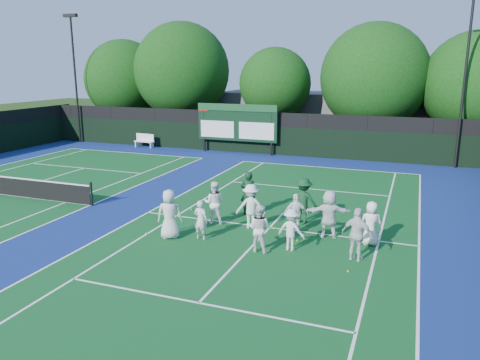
% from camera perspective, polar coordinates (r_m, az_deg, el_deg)
% --- Properties ---
extents(ground, '(120.00, 120.00, 0.00)m').
position_cam_1_polar(ground, '(17.53, 2.66, -6.87)').
color(ground, '#1B340E').
rests_on(ground, ground).
extents(court_apron, '(34.00, 32.00, 0.01)m').
position_cam_1_polar(court_apron, '(20.88, -12.33, -3.75)').
color(court_apron, navy).
rests_on(court_apron, ground).
extents(near_court, '(11.05, 23.85, 0.01)m').
position_cam_1_polar(near_court, '(18.42, 3.64, -5.81)').
color(near_court, '#104E1F').
rests_on(near_court, ground).
extents(back_fence, '(34.00, 0.08, 3.00)m').
position_cam_1_polar(back_fence, '(33.83, 1.47, 5.56)').
color(back_fence, black).
rests_on(back_fence, ground).
extents(scoreboard, '(6.00, 0.21, 3.55)m').
position_cam_1_polar(scoreboard, '(33.68, -0.40, 6.96)').
color(scoreboard, black).
rests_on(scoreboard, ground).
extents(clubhouse, '(18.00, 6.00, 4.00)m').
position_cam_1_polar(clubhouse, '(40.45, 10.69, 7.59)').
color(clubhouse, '#57575C').
rests_on(clubhouse, ground).
extents(light_pole_left, '(1.20, 0.30, 10.12)m').
position_cam_1_polar(light_pole_left, '(40.73, -19.56, 13.16)').
color(light_pole_left, black).
rests_on(light_pole_left, ground).
extents(light_pole_right, '(1.20, 0.30, 10.12)m').
position_cam_1_polar(light_pole_right, '(31.41, 25.89, 12.65)').
color(light_pole_right, black).
rests_on(light_pole_right, ground).
extents(bench, '(1.71, 0.63, 1.06)m').
position_cam_1_polar(bench, '(37.11, -11.55, 4.79)').
color(bench, white).
rests_on(bench, ground).
extents(tree_a, '(6.77, 6.77, 8.40)m').
position_cam_1_polar(tree_a, '(42.53, -13.68, 11.58)').
color(tree_a, black).
rests_on(tree_a, ground).
extents(tree_b, '(7.82, 7.82, 9.69)m').
position_cam_1_polar(tree_b, '(39.64, -6.83, 12.80)').
color(tree_b, black).
rests_on(tree_b, ground).
extents(tree_c, '(5.49, 5.49, 7.58)m').
position_cam_1_polar(tree_c, '(36.69, 4.54, 11.39)').
color(tree_c, black).
rests_on(tree_c, ground).
extents(tree_d, '(7.63, 7.63, 9.20)m').
position_cam_1_polar(tree_d, '(35.32, 16.31, 11.61)').
color(tree_d, black).
rests_on(tree_d, ground).
extents(tree_e, '(7.03, 7.03, 8.51)m').
position_cam_1_polar(tree_e, '(35.40, 27.03, 10.07)').
color(tree_e, black).
rests_on(tree_e, ground).
extents(tennis_ball_0, '(0.07, 0.07, 0.07)m').
position_cam_1_polar(tennis_ball_0, '(18.03, -11.37, -6.42)').
color(tennis_ball_0, '#BCD719').
rests_on(tennis_ball_0, ground).
extents(tennis_ball_1, '(0.07, 0.07, 0.07)m').
position_cam_1_polar(tennis_ball_1, '(18.28, 4.25, -5.90)').
color(tennis_ball_1, '#BCD719').
rests_on(tennis_ball_1, ground).
extents(tennis_ball_2, '(0.07, 0.07, 0.07)m').
position_cam_1_polar(tennis_ball_2, '(14.99, 13.03, -10.78)').
color(tennis_ball_2, '#BCD719').
rests_on(tennis_ball_2, ground).
extents(tennis_ball_3, '(0.07, 0.07, 0.07)m').
position_cam_1_polar(tennis_ball_3, '(20.68, -5.97, -3.59)').
color(tennis_ball_3, '#BCD719').
rests_on(tennis_ball_3, ground).
extents(tennis_ball_4, '(0.07, 0.07, 0.07)m').
position_cam_1_polar(tennis_ball_4, '(21.05, 9.79, -3.40)').
color(tennis_ball_4, '#BCD719').
rests_on(tennis_ball_4, ground).
extents(tennis_ball_5, '(0.07, 0.07, 0.07)m').
position_cam_1_polar(tennis_ball_5, '(17.14, 6.99, -7.33)').
color(tennis_ball_5, '#BCD719').
rests_on(tennis_ball_5, ground).
extents(player_front_0, '(1.06, 0.89, 1.84)m').
position_cam_1_polar(player_front_0, '(17.23, -8.59, -4.14)').
color(player_front_0, silver).
rests_on(player_front_0, ground).
extents(player_front_1, '(0.56, 0.39, 1.48)m').
position_cam_1_polar(player_front_1, '(17.05, -4.81, -4.87)').
color(player_front_1, silver).
rests_on(player_front_1, ground).
extents(player_front_2, '(0.87, 0.71, 1.65)m').
position_cam_1_polar(player_front_2, '(15.91, 2.34, -5.89)').
color(player_front_2, white).
rests_on(player_front_2, ground).
extents(player_front_3, '(1.03, 0.70, 1.48)m').
position_cam_1_polar(player_front_3, '(16.10, 6.27, -6.04)').
color(player_front_3, silver).
rests_on(player_front_3, ground).
extents(player_front_4, '(1.12, 0.69, 1.78)m').
position_cam_1_polar(player_front_4, '(15.60, 14.09, -6.47)').
color(player_front_4, silver).
rests_on(player_front_4, ground).
extents(player_back_0, '(0.98, 0.84, 1.73)m').
position_cam_1_polar(player_back_0, '(18.68, -3.17, -2.77)').
color(player_back_0, white).
rests_on(player_back_0, ground).
extents(player_back_1, '(1.30, 1.04, 1.75)m').
position_cam_1_polar(player_back_1, '(18.13, 1.32, -3.23)').
color(player_back_1, white).
rests_on(player_back_1, ground).
extents(player_back_2, '(0.98, 0.67, 1.55)m').
position_cam_1_polar(player_back_2, '(17.68, 6.83, -4.11)').
color(player_back_2, white).
rests_on(player_back_2, ground).
extents(player_back_3, '(1.75, 0.95, 1.80)m').
position_cam_1_polar(player_back_3, '(17.45, 10.79, -4.07)').
color(player_back_3, white).
rests_on(player_back_3, ground).
extents(player_back_4, '(0.87, 0.68, 1.59)m').
position_cam_1_polar(player_back_4, '(17.09, 15.67, -5.11)').
color(player_back_4, white).
rests_on(player_back_4, ground).
extents(coach_left, '(0.75, 0.56, 1.88)m').
position_cam_1_polar(coach_left, '(19.71, 1.03, -1.63)').
color(coach_left, '#0D3219').
rests_on(coach_left, ground).
extents(coach_right, '(1.22, 0.73, 1.85)m').
position_cam_1_polar(coach_right, '(18.90, 7.75, -2.49)').
color(coach_right, '#103A1C').
rests_on(coach_right, ground).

